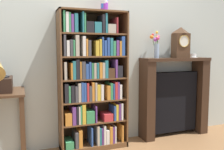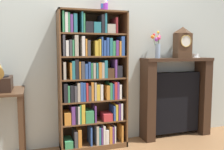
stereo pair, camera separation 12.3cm
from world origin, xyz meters
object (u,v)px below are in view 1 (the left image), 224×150
Objects in this scene: bookshelf at (92,83)px; teacup_with_saucer at (193,56)px; mantel_clock at (181,42)px; cup_stack at (104,1)px; fireplace_mantel at (174,97)px; flower_vase at (156,45)px.

teacup_with_saucer is at bearing 0.78° from bookshelf.
bookshelf reaches higher than mantel_clock.
fireplace_mantel is at bearing 1.92° from cup_stack.
cup_stack reaches higher than teacup_with_saucer.
teacup_with_saucer is (1.43, 0.02, 0.30)m from bookshelf.
flower_vase reaches higher than teacup_with_saucer.
cup_stack is at bearing -177.98° from flower_vase.
mantel_clock is 1.16× the size of flower_vase.
bookshelf is at bearing -179.21° from mantel_clock.
flower_vase is at bearing 2.02° from cup_stack.
teacup_with_saucer is (0.20, 0.00, -0.18)m from mantel_clock.
cup_stack is at bearing -179.39° from teacup_with_saucer.
flower_vase is at bearing 2.05° from bookshelf.
cup_stack reaches higher than bookshelf.
bookshelf is 3.95× the size of mantel_clock.
mantel_clock is at bearing 0.79° from bookshelf.
cup_stack is 1.83× the size of teacup_with_saucer.
bookshelf reaches higher than fireplace_mantel.
cup_stack is at bearing -178.08° from fireplace_mantel.
teacup_with_saucer is at bearing -4.17° from fireplace_mantel.
mantel_clock reaches higher than flower_vase.
flower_vase is (-0.36, 0.01, -0.04)m from mantel_clock.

